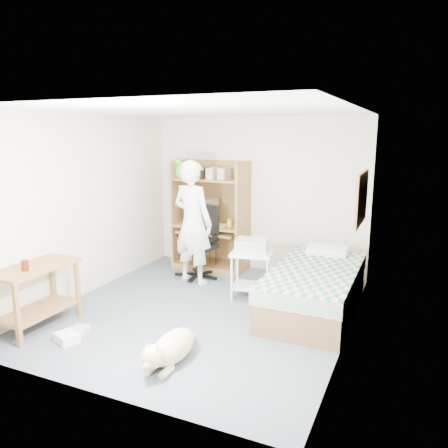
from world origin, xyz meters
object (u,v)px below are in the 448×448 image
computer_hutch (212,220)px  person (193,223)px  bed (315,289)px  printer_cart (252,267)px  side_desk (36,287)px  office_chair (200,252)px  dog (171,348)px

computer_hutch → person: size_ratio=0.97×
bed → printer_cart: bearing=174.3°
side_desk → office_chair: 2.61m
computer_hutch → dog: 3.24m
person → dog: (0.92, -2.22, -0.77)m
bed → dog: bed is taller
side_desk → office_chair: office_chair is taller
side_desk → printer_cart: bearing=44.3°
computer_hutch → bed: 2.35m
bed → person: bearing=170.4°
bed → printer_cart: (-0.89, 0.09, 0.15)m
person → side_desk: bearing=79.5°
side_desk → person: person is taller
computer_hutch → dog: (1.00, -3.01, -0.66)m
bed → dog: bearing=-118.0°
computer_hutch → bed: bearing=-29.3°
office_chair → printer_cart: bearing=-14.2°
dog → office_chair: bearing=110.8°
office_chair → printer_cart: (1.07, -0.54, 0.04)m
office_chair → dog: 2.71m
side_desk → office_chair: size_ratio=0.89×
computer_hutch → person: bearing=-84.9°
computer_hutch → bed: (2.00, -1.12, -0.53)m
side_desk → dog: bearing=-2.4°
side_desk → office_chair: bearing=70.2°
person → printer_cart: (1.04, -0.23, -0.50)m
bed → computer_hutch: bearing=150.7°
bed → person: (-1.93, 0.32, 0.64)m
office_chair → dog: (0.96, -2.53, -0.24)m
person → printer_cart: size_ratio=2.84×
computer_hutch → person: 0.81m
computer_hutch → person: person is taller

